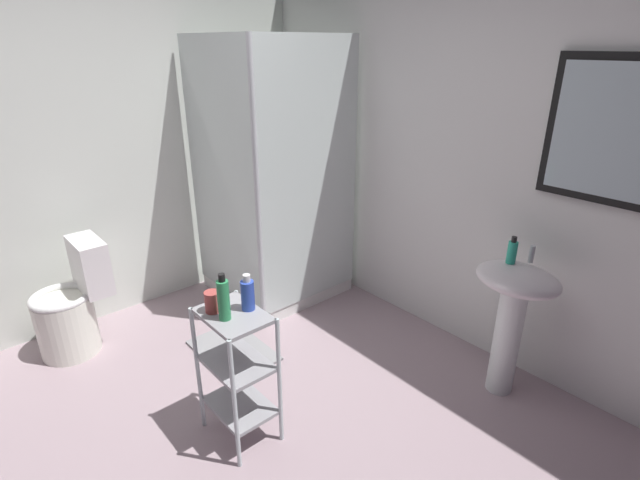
{
  "coord_description": "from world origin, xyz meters",
  "views": [
    {
      "loc": [
        1.65,
        -0.82,
        1.94
      ],
      "look_at": [
        -0.1,
        0.72,
        0.97
      ],
      "focal_mm": 26.58,
      "sensor_mm": 36.0,
      "label": 1
    }
  ],
  "objects": [
    {
      "name": "ground_plane",
      "position": [
        0.0,
        0.0,
        -0.01
      ],
      "size": [
        4.2,
        4.2,
        0.02
      ],
      "primitive_type": "cube",
      "color": "#A28A92"
    },
    {
      "name": "wall_back",
      "position": [
        0.01,
        1.85,
        1.25
      ],
      "size": [
        4.2,
        0.14,
        2.5
      ],
      "color": "silver",
      "rests_on": "ground_plane"
    },
    {
      "name": "wall_left",
      "position": [
        -1.85,
        0.0,
        1.25
      ],
      "size": [
        0.1,
        4.2,
        2.5
      ],
      "primitive_type": "cube",
      "color": "white",
      "rests_on": "ground_plane"
    },
    {
      "name": "shower_stall",
      "position": [
        -1.21,
        1.19,
        0.46
      ],
      "size": [
        0.92,
        0.92,
        2.0
      ],
      "color": "white",
      "rests_on": "ground_plane"
    },
    {
      "name": "pedestal_sink",
      "position": [
        0.63,
        1.52,
        0.58
      ],
      "size": [
        0.46,
        0.37,
        0.81
      ],
      "color": "white",
      "rests_on": "ground_plane"
    },
    {
      "name": "sink_faucet",
      "position": [
        0.63,
        1.64,
        0.86
      ],
      "size": [
        0.03,
        0.03,
        0.1
      ],
      "primitive_type": "cylinder",
      "color": "silver",
      "rests_on": "pedestal_sink"
    },
    {
      "name": "toilet",
      "position": [
        -1.48,
        -0.26,
        0.31
      ],
      "size": [
        0.37,
        0.49,
        0.76
      ],
      "color": "white",
      "rests_on": "ground_plane"
    },
    {
      "name": "storage_cart",
      "position": [
        -0.1,
        0.16,
        0.44
      ],
      "size": [
        0.38,
        0.28,
        0.74
      ],
      "color": "silver",
      "rests_on": "ground_plane"
    },
    {
      "name": "hand_soap_bottle",
      "position": [
        0.56,
        1.55,
        0.88
      ],
      "size": [
        0.05,
        0.05,
        0.16
      ],
      "color": "#2DBC99",
      "rests_on": "pedestal_sink"
    },
    {
      "name": "shampoo_bottle_blue",
      "position": [
        -0.08,
        0.24,
        0.82
      ],
      "size": [
        0.07,
        0.07,
        0.19
      ],
      "color": "blue",
      "rests_on": "storage_cart"
    },
    {
      "name": "body_wash_bottle_green",
      "position": [
        -0.08,
        0.11,
        0.85
      ],
      "size": [
        0.06,
        0.06,
        0.24
      ],
      "color": "#309557",
      "rests_on": "storage_cart"
    },
    {
      "name": "rinse_cup",
      "position": [
        -0.18,
        0.1,
        0.79
      ],
      "size": [
        0.07,
        0.07,
        0.11
      ],
      "primitive_type": "cylinder",
      "color": "#B24742",
      "rests_on": "storage_cart"
    },
    {
      "name": "bath_mat",
      "position": [
        -0.75,
        0.5,
        0.01
      ],
      "size": [
        0.6,
        0.4,
        0.02
      ],
      "primitive_type": "cube",
      "color": "gray",
      "rests_on": "ground_plane"
    }
  ]
}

